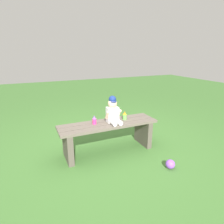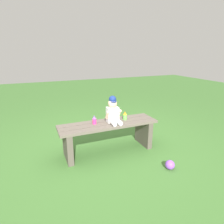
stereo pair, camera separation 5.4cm
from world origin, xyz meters
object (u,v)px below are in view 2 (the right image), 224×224
(child_figure, at_px, (113,111))
(toy_ball, at_px, (170,165))
(park_bench, at_px, (108,132))
(sippy_cup_right, at_px, (125,116))
(sippy_cup_left, at_px, (94,120))

(child_figure, relative_size, toy_ball, 3.24)
(park_bench, xyz_separation_m, child_figure, (0.07, 0.00, 0.33))
(park_bench, xyz_separation_m, sippy_cup_right, (0.29, 0.04, 0.21))
(child_figure, distance_m, sippy_cup_left, 0.31)
(sippy_cup_left, height_order, sippy_cup_right, same)
(park_bench, bearing_deg, sippy_cup_left, 169.13)
(park_bench, bearing_deg, child_figure, 0.25)
(child_figure, height_order, sippy_cup_right, child_figure)
(park_bench, distance_m, toy_ball, 0.99)
(park_bench, bearing_deg, toy_ball, -53.67)
(sippy_cup_right, bearing_deg, child_figure, -169.83)
(child_figure, height_order, sippy_cup_left, child_figure)
(sippy_cup_left, bearing_deg, toy_ball, -46.33)
(park_bench, bearing_deg, sippy_cup_right, 7.68)
(child_figure, relative_size, sippy_cup_right, 3.26)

